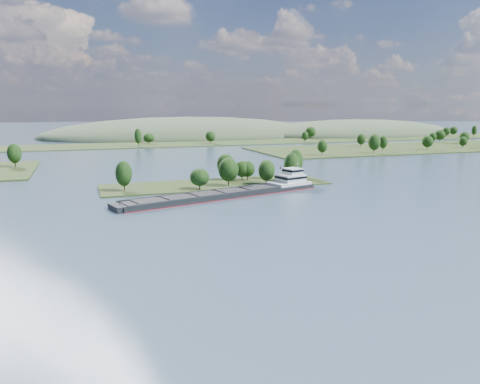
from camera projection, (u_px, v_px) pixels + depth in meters
name	position (u px, v px, depth m)	size (l,w,h in m)	color
ground	(267.00, 214.00, 152.53)	(1800.00, 1800.00, 0.00)	#3A4F64
tree_island	(231.00, 175.00, 209.07)	(100.00, 30.32, 14.69)	#253417
right_bank	(440.00, 146.00, 393.74)	(320.00, 90.00, 15.38)	#253417
back_shoreline	(156.00, 144.00, 415.03)	(900.00, 60.00, 16.36)	#253417
hill_east	(356.00, 134.00, 561.23)	(260.00, 140.00, 36.00)	#3B4B34
hill_west	(188.00, 136.00, 524.77)	(320.00, 160.00, 44.00)	#3B4B34
cargo_barge	(235.00, 192.00, 184.03)	(86.46, 33.12, 11.75)	black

